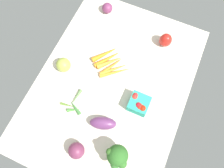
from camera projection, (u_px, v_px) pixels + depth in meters
tablecloth at (112, 86)px, 113.36cm from camera, size 104.00×76.00×2.00cm
berry_basket at (139, 104)px, 105.35cm from camera, size 9.49×9.49×7.31cm
bell_pepper_red at (166, 40)px, 117.11cm from camera, size 9.15×9.15×8.23cm
carrot_bunch at (110, 62)px, 115.60cm from camera, size 20.61×22.71×2.92cm
okra_pile at (74, 104)px, 107.97cm from camera, size 13.18×11.84×1.92cm
red_onion_center at (76, 151)px, 97.52cm from camera, size 7.54×7.54×7.54cm
broccoli_head at (117, 157)px, 92.49cm from camera, size 10.40×10.29×13.09cm
heirloom_tomato_green at (63, 65)px, 112.32cm from camera, size 7.61×7.61×7.61cm
red_onion_near_basket at (107, 8)px, 125.81cm from camera, size 6.10×6.10×6.10cm
eggplant at (103, 123)px, 102.55cm from camera, size 9.95×13.99×6.09cm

